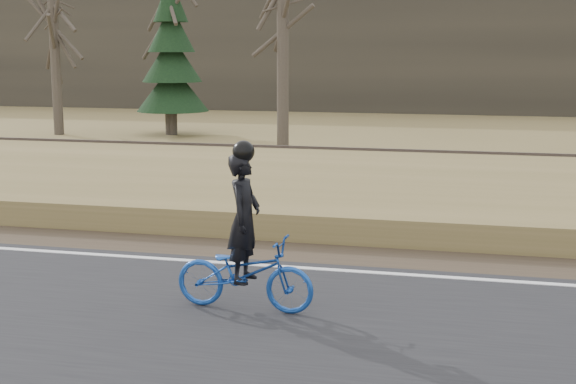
# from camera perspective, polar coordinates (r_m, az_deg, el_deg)

# --- Properties ---
(ground) EXTENTS (120.00, 120.00, 0.00)m
(ground) POSITION_cam_1_polar(r_m,az_deg,el_deg) (11.50, -3.19, -5.72)
(ground) COLOR olive
(ground) RESTS_ON ground
(road) EXTENTS (120.00, 6.00, 0.06)m
(road) POSITION_cam_1_polar(r_m,az_deg,el_deg) (9.24, -7.69, -9.67)
(road) COLOR black
(road) RESTS_ON ground
(edge_line) EXTENTS (120.00, 0.12, 0.01)m
(edge_line) POSITION_cam_1_polar(r_m,az_deg,el_deg) (11.67, -2.91, -5.16)
(edge_line) COLOR silver
(edge_line) RESTS_ON road
(shoulder) EXTENTS (120.00, 1.60, 0.04)m
(shoulder) POSITION_cam_1_polar(r_m,az_deg,el_deg) (12.61, -1.62, -4.18)
(shoulder) COLOR #473A2B
(shoulder) RESTS_ON ground
(embankment) EXTENTS (120.00, 5.00, 0.44)m
(embankment) POSITION_cam_1_polar(r_m,az_deg,el_deg) (15.41, 1.28, -0.74)
(embankment) COLOR olive
(embankment) RESTS_ON ground
(ballast) EXTENTS (120.00, 3.00, 0.45)m
(ballast) POSITION_cam_1_polar(r_m,az_deg,el_deg) (19.08, 3.69, 1.40)
(ballast) COLOR slate
(ballast) RESTS_ON ground
(railroad) EXTENTS (120.00, 2.40, 0.29)m
(railroad) POSITION_cam_1_polar(r_m,az_deg,el_deg) (19.04, 3.70, 2.30)
(railroad) COLOR black
(railroad) RESTS_ON ballast
(treeline_backdrop) EXTENTS (120.00, 4.00, 6.00)m
(treeline_backdrop) POSITION_cam_1_polar(r_m,az_deg,el_deg) (40.71, 9.12, 9.94)
(treeline_backdrop) COLOR #383328
(treeline_backdrop) RESTS_ON ground
(cyclist) EXTENTS (1.73, 0.67, 2.04)m
(cyclist) POSITION_cam_1_polar(r_m,az_deg,el_deg) (9.57, -3.11, -4.66)
(cyclist) COLOR #154096
(cyclist) RESTS_ON road
(bare_tree_far_left) EXTENTS (0.36, 0.36, 6.48)m
(bare_tree_far_left) POSITION_cam_1_polar(r_m,az_deg,el_deg) (30.42, -16.26, 10.02)
(bare_tree_far_left) COLOR #494236
(bare_tree_far_left) RESTS_ON ground
(bare_tree_left) EXTENTS (0.36, 0.36, 8.83)m
(bare_tree_left) POSITION_cam_1_polar(r_m,az_deg,el_deg) (29.60, -8.57, 12.60)
(bare_tree_left) COLOR #494236
(bare_tree_left) RESTS_ON ground
(bare_tree_near_left) EXTENTS (0.36, 0.36, 6.26)m
(bare_tree_near_left) POSITION_cam_1_polar(r_m,az_deg,el_deg) (24.50, -0.38, 10.21)
(bare_tree_near_left) COLOR #494236
(bare_tree_near_left) RESTS_ON ground
(conifer) EXTENTS (2.60, 2.60, 5.71)m
(conifer) POSITION_cam_1_polar(r_m,az_deg,el_deg) (29.45, -8.27, 9.29)
(conifer) COLOR #494236
(conifer) RESTS_ON ground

